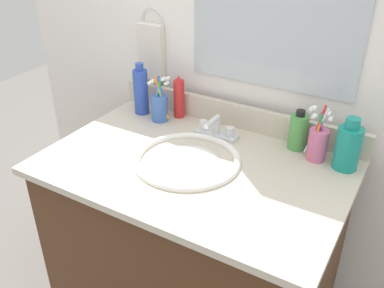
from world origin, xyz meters
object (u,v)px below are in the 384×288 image
object	(u,v)px
bottle_spray_red	(179,98)
cup_pink	(318,143)
bottle_mouthwash_teal	(348,147)
cup_blue_plastic	(159,106)
faucet	(216,129)
hand_towel	(151,52)
bottle_toner_green	(298,131)
bottle_shampoo_blue	(141,91)

from	to	relation	value
bottle_spray_red	cup_pink	bearing A→B (deg)	-4.49
bottle_mouthwash_teal	cup_blue_plastic	distance (m)	0.70
faucet	bottle_spray_red	distance (m)	0.22
bottle_mouthwash_teal	hand_towel	bearing A→B (deg)	172.55
hand_towel	bottle_toner_green	world-z (taller)	hand_towel
bottle_toner_green	cup_pink	bearing A→B (deg)	-26.55
hand_towel	bottle_spray_red	world-z (taller)	hand_towel
hand_towel	cup_blue_plastic	distance (m)	0.23
hand_towel	bottle_shampoo_blue	world-z (taller)	hand_towel
faucet	cup_pink	xyz separation A→B (m)	(0.36, 0.03, 0.03)
cup_pink	bottle_shampoo_blue	bearing A→B (deg)	-179.76
cup_pink	hand_towel	bearing A→B (deg)	171.94
bottle_mouthwash_teal	cup_pink	xyz separation A→B (m)	(-0.09, 0.00, -0.02)
cup_pink	cup_blue_plastic	xyz separation A→B (m)	(-0.60, -0.02, -0.00)
bottle_shampoo_blue	bottle_mouthwash_teal	world-z (taller)	bottle_shampoo_blue
faucet	bottle_toner_green	bearing A→B (deg)	13.81
hand_towel	cup_pink	distance (m)	0.74
bottle_mouthwash_teal	cup_blue_plastic	world-z (taller)	cup_blue_plastic
hand_towel	faucet	distance (m)	0.43
bottle_shampoo_blue	cup_pink	size ratio (longest dim) A/B	1.06
faucet	cup_pink	distance (m)	0.36
bottle_toner_green	cup_pink	size ratio (longest dim) A/B	0.72
bottle_spray_red	cup_pink	world-z (taller)	cup_pink
bottle_shampoo_blue	bottle_spray_red	size ratio (longest dim) A/B	1.21
hand_towel	bottle_mouthwash_teal	bearing A→B (deg)	-7.45
faucet	bottle_toner_green	world-z (taller)	bottle_toner_green
cup_pink	faucet	bearing A→B (deg)	-175.23
bottle_spray_red	cup_blue_plastic	xyz separation A→B (m)	(-0.05, -0.07, -0.02)
bottle_spray_red	bottle_mouthwash_teal	size ratio (longest dim) A/B	0.98
bottle_shampoo_blue	cup_blue_plastic	size ratio (longest dim) A/B	1.14
bottle_shampoo_blue	hand_towel	bearing A→B (deg)	98.93
bottle_mouthwash_teal	cup_pink	size ratio (longest dim) A/B	0.89
bottle_toner_green	bottle_shampoo_blue	bearing A→B (deg)	-176.18
hand_towel	bottle_spray_red	xyz separation A→B (m)	(0.16, -0.06, -0.14)
bottle_mouthwash_teal	cup_pink	distance (m)	0.10
bottle_shampoo_blue	cup_pink	world-z (taller)	bottle_shampoo_blue
bottle_spray_red	cup_pink	distance (m)	0.56
bottle_mouthwash_teal	bottle_toner_green	bearing A→B (deg)	165.90
bottle_shampoo_blue	bottle_mouthwash_teal	size ratio (longest dim) A/B	1.19
cup_blue_plastic	bottle_mouthwash_teal	bearing A→B (deg)	1.39
bottle_mouthwash_teal	faucet	bearing A→B (deg)	-176.81
hand_towel	cup_blue_plastic	size ratio (longest dim) A/B	1.21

